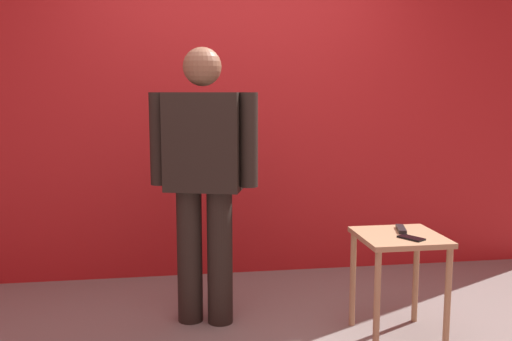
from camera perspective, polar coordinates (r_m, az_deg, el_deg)
back_wall_red at (r=4.36m, az=-1.99°, el=8.83°), size 5.46×0.12×2.98m
standing_person at (r=3.40m, az=-5.37°, el=-0.16°), size 0.67×0.35×1.69m
side_table at (r=3.35m, az=14.39°, el=-8.23°), size 0.47×0.47×0.62m
cell_phone at (r=3.24m, az=15.56°, el=-6.65°), size 0.13×0.16×0.01m
tv_remote at (r=3.41m, az=14.59°, el=-5.79°), size 0.09×0.18×0.02m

